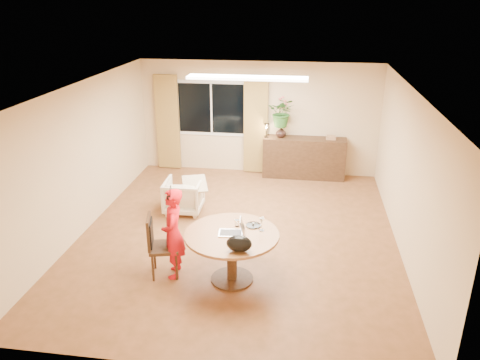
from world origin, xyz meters
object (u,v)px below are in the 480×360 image
Objects in this scene: sideboard at (304,158)px; dining_table at (232,244)px; child at (173,233)px; dining_chair at (164,246)px; armchair at (184,196)px.

dining_table is at bearing -102.39° from sideboard.
sideboard is (1.85, 4.40, -0.23)m from child.
child reaches higher than sideboard.
sideboard is at bearing 145.76° from child.
dining_table is at bearing -14.24° from dining_chair.
child is (0.15, 0.01, 0.21)m from dining_chair.
child is 1.93× the size of armchair.
dining_chair is 0.26m from child.
dining_chair is 2.23m from armchair.
child is (-0.88, 0.02, 0.09)m from dining_table.
dining_table is 2.59m from armchair.
dining_chair is 1.34× the size of armchair.
dining_table is 1.89× the size of armchair.
armchair is 0.39× the size of sideboard.
sideboard is (2.28, 2.21, 0.14)m from armchair.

